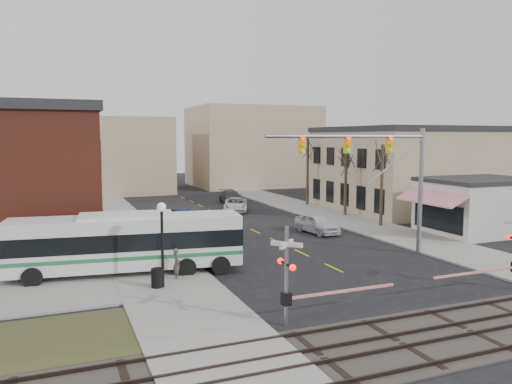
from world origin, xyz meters
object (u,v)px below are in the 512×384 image
pedestrian_near (177,263)px  car_a (317,224)px  rr_crossing_west (296,276)px  traffic_signal_mast (383,165)px  car_b (177,216)px  car_d (232,197)px  pedestrian_far (114,245)px  transit_bus (127,242)px  rr_crossing_east (511,250)px  car_c (236,205)px  trash_bin (157,278)px  street_lamp (162,227)px

pedestrian_near → car_a: bearing=-59.3°
rr_crossing_west → traffic_signal_mast: bearing=39.1°
car_b → car_d: (8.77, 11.10, 0.02)m
car_b → pedestrian_far: 13.07m
rr_crossing_west → pedestrian_near: 8.42m
car_d → pedestrian_far: (-15.26, -22.44, 0.33)m
transit_bus → pedestrian_near: (2.21, -2.20, -0.87)m
rr_crossing_east → pedestrian_far: rr_crossing_east is taller
rr_crossing_east → car_c: rr_crossing_east is taller
car_b → car_c: car_b is taller
traffic_signal_mast → rr_crossing_west: bearing=-140.9°
traffic_signal_mast → pedestrian_near: size_ratio=6.83×
rr_crossing_east → car_d: rr_crossing_east is taller
traffic_signal_mast → transit_bus: bearing=172.6°
trash_bin → pedestrian_near: bearing=42.6°
transit_bus → car_b: transit_bus is taller
transit_bus → street_lamp: 3.86m
transit_bus → rr_crossing_east: bearing=-30.2°
traffic_signal_mast → rr_crossing_west: 13.28m
transit_bus → pedestrian_near: size_ratio=7.86×
trash_bin → pedestrian_far: 6.53m
rr_crossing_west → street_lamp: 7.78m
transit_bus → car_d: transit_bus is taller
rr_crossing_east → car_d: bearing=93.3°
rr_crossing_west → rr_crossing_east: (11.71, 0.14, 0.00)m
car_a → car_b: car_a is taller
rr_crossing_west → pedestrian_far: bearing=113.3°
trash_bin → car_a: 17.36m
street_lamp → trash_bin: bearing=164.2°
rr_crossing_east → car_a: bearing=95.7°
pedestrian_far → traffic_signal_mast: bearing=-82.8°
transit_bus → car_a: transit_bus is taller
traffic_signal_mast → rr_crossing_west: traffic_signal_mast is taller
car_a → car_d: 19.01m
rr_crossing_west → car_c: rr_crossing_west is taller
pedestrian_near → car_c: bearing=-29.7°
transit_bus → car_b: (6.11, 14.38, -1.10)m
traffic_signal_mast → pedestrian_far: 16.94m
rr_crossing_west → trash_bin: 8.02m
rr_crossing_east → traffic_signal_mast: bearing=103.1°
transit_bus → pedestrian_far: transit_bus is taller
pedestrian_near → pedestrian_far: size_ratio=0.87×
trash_bin → car_a: car_a is taller
car_d → transit_bus: bearing=-116.3°
transit_bus → street_lamp: bearing=-69.9°
pedestrian_far → rr_crossing_west: bearing=-131.6°
pedestrian_far → transit_bus: bearing=-148.0°
traffic_signal_mast → car_c: 22.22m
traffic_signal_mast → pedestrian_near: traffic_signal_mast is taller
transit_bus → street_lamp: street_lamp is taller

